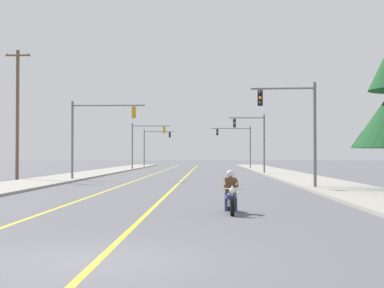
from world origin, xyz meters
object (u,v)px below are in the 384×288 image
Objects in this scene: traffic_signal_far_right at (239,140)px; traffic_signal_mid_left at (143,139)px; traffic_signal_near_left at (94,127)px; traffic_signal_near_right at (297,120)px; traffic_signal_far_left at (153,142)px; motorcycle_with_rider at (231,196)px; traffic_signal_mid_right at (254,135)px; utility_pole_left_near at (17,113)px.

traffic_signal_mid_left is at bearing -151.68° from traffic_signal_far_right.
traffic_signal_near_left is 30.06m from traffic_signal_mid_left.
traffic_signal_far_left is at bearing 103.76° from traffic_signal_near_right.
traffic_signal_mid_left is (-9.40, 53.91, 3.53)m from motorcycle_with_rider.
traffic_signal_mid_right is 22.63m from traffic_signal_far_right.
traffic_signal_far_left is (-0.49, 17.58, -0.00)m from traffic_signal_mid_left.
motorcycle_with_rider is 0.35× the size of traffic_signal_mid_left.
traffic_signal_far_right is (13.11, 7.06, 0.04)m from traffic_signal_mid_left.
traffic_signal_mid_left and traffic_signal_far_left have the same top height.
traffic_signal_mid_right is 24.68m from utility_pole_left_near.
traffic_signal_near_left is at bearing 142.97° from traffic_signal_near_right.
traffic_signal_far_left is at bearing 142.28° from traffic_signal_far_right.
traffic_signal_mid_left is 14.89m from traffic_signal_far_right.
traffic_signal_near_right is (4.37, 13.23, 3.44)m from motorcycle_with_rider.
traffic_signal_mid_right is 1.00× the size of traffic_signal_far_right.
utility_pole_left_near is at bearing -117.30° from traffic_signal_far_right.
utility_pole_left_near is at bearing 123.62° from motorcycle_with_rider.
traffic_signal_near_right is 22.53m from utility_pole_left_near.
traffic_signal_far_right is (-0.35, 22.63, 0.13)m from traffic_signal_mid_right.
motorcycle_with_rider is 0.35× the size of traffic_signal_far_left.
traffic_signal_near_right and traffic_signal_mid_left have the same top height.
motorcycle_with_rider is at bearing -108.30° from traffic_signal_near_right.
utility_pole_left_near is at bearing 152.79° from traffic_signal_near_right.
traffic_signal_mid_left is at bearing 89.41° from traffic_signal_near_left.
traffic_signal_near_left and traffic_signal_far_left have the same top height.
traffic_signal_mid_right and traffic_signal_mid_left have the same top height.
traffic_signal_near_left and traffic_signal_mid_left have the same top height.
motorcycle_with_rider is 72.27m from traffic_signal_far_left.
traffic_signal_near_right is 47.76m from traffic_signal_far_right.
traffic_signal_near_left is 1.00× the size of traffic_signal_mid_left.
traffic_signal_near_left is at bearing -109.87° from traffic_signal_far_right.
traffic_signal_far_right is at bearing -37.72° from traffic_signal_far_left.
traffic_signal_far_right is (-0.67, 47.75, 0.12)m from traffic_signal_near_right.
traffic_signal_mid_left is at bearing -88.39° from traffic_signal_far_left.
utility_pole_left_near reaches higher than traffic_signal_mid_right.
motorcycle_with_rider is 61.20m from traffic_signal_far_right.
motorcycle_with_rider is 0.22× the size of utility_pole_left_near.
motorcycle_with_rider is at bearing -82.12° from traffic_signal_far_left.
traffic_signal_mid_right reaches higher than motorcycle_with_rider.
traffic_signal_far_left is (-9.90, 71.50, 3.52)m from motorcycle_with_rider.
traffic_signal_mid_right is at bearing 90.74° from traffic_signal_near_right.
traffic_signal_near_left is (-9.71, 23.85, 3.57)m from motorcycle_with_rider.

